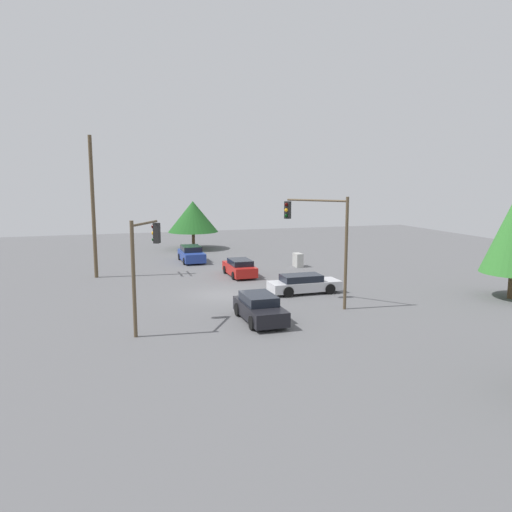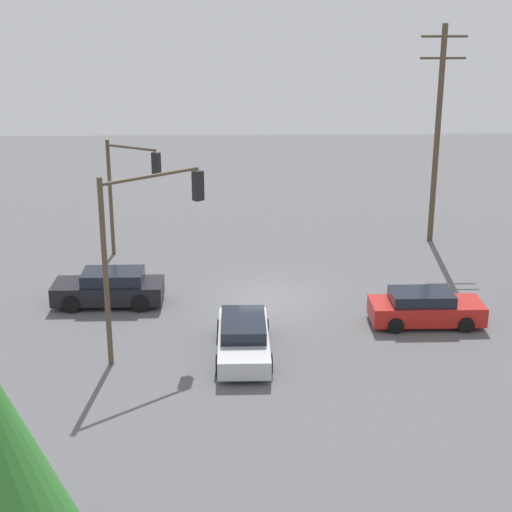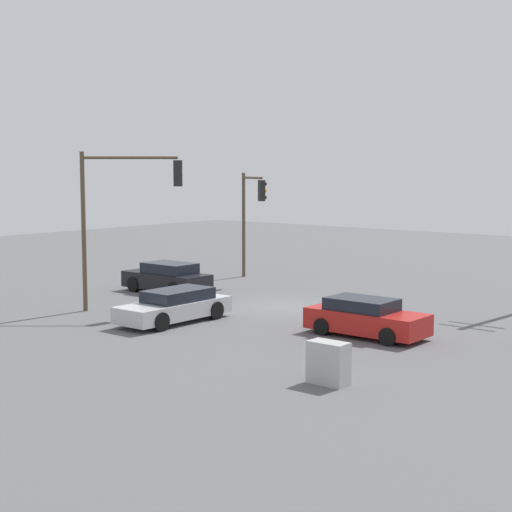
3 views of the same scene
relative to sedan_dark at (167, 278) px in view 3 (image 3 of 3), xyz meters
The scene contains 7 objects.
ground_plane 6.57m from the sedan_dark, behind, with size 80.00×80.00×0.00m, color #5B5B5E.
sedan_dark is the anchor object (origin of this frame).
sedan_red 12.53m from the sedan_dark, 169.11° to the left, with size 4.24×1.86×1.33m.
sedan_silver 7.20m from the sedan_dark, 138.09° to the left, with size 1.88×4.73×1.25m.
traffic_signal_main 6.19m from the sedan_dark, 114.30° to the left, with size 3.30×2.78×6.50m.
traffic_signal_cross 6.69m from the sedan_dark, 92.32° to the right, with size 2.68×1.70×5.59m.
electrical_cabinet 16.90m from the sedan_dark, 150.71° to the left, with size 1.10×0.59×1.17m, color #B2B2AD.
Camera 3 is at (-19.89, 26.05, 5.83)m, focal length 55.00 mm.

